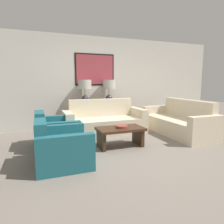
{
  "coord_description": "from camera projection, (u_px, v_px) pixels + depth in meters",
  "views": [
    {
      "loc": [
        -1.61,
        -3.35,
        1.34
      ],
      "look_at": [
        -0.01,
        0.95,
        0.65
      ],
      "focal_mm": 32.0,
      "sensor_mm": 36.0,
      "label": 1
    }
  ],
  "objects": [
    {
      "name": "console_table",
      "position": [
        97.0,
        116.0,
        5.85
      ],
      "size": [
        1.28,
        0.39,
        0.73
      ],
      "color": "brown",
      "rests_on": "ground_plane"
    },
    {
      "name": "ground_plane",
      "position": [
        130.0,
        152.0,
        3.86
      ],
      "size": [
        20.0,
        20.0,
        0.0
      ],
      "primitive_type": "plane",
      "color": "slate"
    },
    {
      "name": "armchair_near_camera",
      "position": [
        61.0,
        148.0,
        3.25
      ],
      "size": [
        0.85,
        0.92,
        0.75
      ],
      "color": "#1E5B66",
      "rests_on": "ground_plane"
    },
    {
      "name": "table_lamp_left",
      "position": [
        85.0,
        88.0,
        5.61
      ],
      "size": [
        0.37,
        0.37,
        0.67
      ],
      "color": "#333338",
      "rests_on": "console_table"
    },
    {
      "name": "armchair_near_back_wall",
      "position": [
        56.0,
        133.0,
        4.19
      ],
      "size": [
        0.85,
        0.92,
        0.75
      ],
      "color": "#1E5B66",
      "rests_on": "ground_plane"
    },
    {
      "name": "couch_by_side",
      "position": [
        178.0,
        122.0,
        5.22
      ],
      "size": [
        0.87,
        2.11,
        0.88
      ],
      "color": "beige",
      "rests_on": "ground_plane"
    },
    {
      "name": "decorative_bowl",
      "position": [
        122.0,
        127.0,
        4.12
      ],
      "size": [
        0.26,
        0.26,
        0.05
      ],
      "color": "#93382D",
      "rests_on": "coffee_table"
    },
    {
      "name": "back_wall",
      "position": [
        95.0,
        82.0,
        5.96
      ],
      "size": [
        8.08,
        0.12,
        2.65
      ],
      "color": "beige",
      "rests_on": "ground_plane"
    },
    {
      "name": "couch_by_back_wall",
      "position": [
        104.0,
        122.0,
        5.27
      ],
      "size": [
        2.11,
        0.87,
        0.88
      ],
      "color": "beige",
      "rests_on": "ground_plane"
    },
    {
      "name": "coffee_table",
      "position": [
        120.0,
        133.0,
        4.15
      ],
      "size": [
        0.97,
        0.55,
        0.4
      ],
      "color": "#3D2616",
      "rests_on": "ground_plane"
    },
    {
      "name": "table_lamp_right",
      "position": [
        109.0,
        88.0,
        5.85
      ],
      "size": [
        0.37,
        0.37,
        0.67
      ],
      "color": "#333338",
      "rests_on": "console_table"
    }
  ]
}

